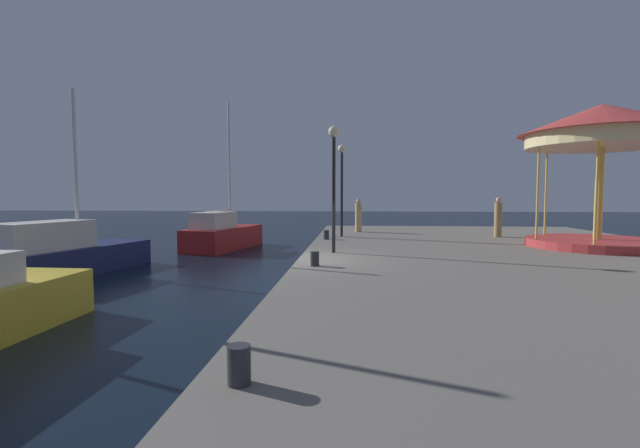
# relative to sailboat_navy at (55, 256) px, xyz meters

# --- Properties ---
(ground_plane) EXTENTS (120.00, 120.00, 0.00)m
(ground_plane) POSITION_rel_sailboat_navy_xyz_m (8.19, -0.58, -0.70)
(ground_plane) COLOR black
(quay_dock) EXTENTS (14.38, 28.65, 0.80)m
(quay_dock) POSITION_rel_sailboat_navy_xyz_m (15.38, -0.58, -0.30)
(quay_dock) COLOR slate
(quay_dock) RESTS_ON ground
(sailboat_navy) EXTENTS (3.39, 7.12, 6.36)m
(sailboat_navy) POSITION_rel_sailboat_navy_xyz_m (0.00, 0.00, 0.00)
(sailboat_navy) COLOR #19214C
(sailboat_navy) RESTS_ON ground
(sailboat_red) EXTENTS (2.99, 5.41, 7.49)m
(sailboat_red) POSITION_rel_sailboat_navy_xyz_m (3.26, 7.84, 0.04)
(sailboat_red) COLOR maroon
(sailboat_red) RESTS_ON ground
(carousel) EXTENTS (5.63, 5.63, 5.20)m
(carousel) POSITION_rel_sailboat_navy_xyz_m (18.78, 3.07, 3.98)
(carousel) COLOR #B23333
(carousel) RESTS_ON quay_dock
(lamp_post_near_edge) EXTENTS (0.36, 0.36, 4.17)m
(lamp_post_near_edge) POSITION_rel_sailboat_navy_xyz_m (9.19, 0.85, 2.96)
(lamp_post_near_edge) COLOR black
(lamp_post_near_edge) RESTS_ON quay_dock
(lamp_post_mid_promenade) EXTENTS (0.36, 0.36, 4.22)m
(lamp_post_mid_promenade) POSITION_rel_sailboat_navy_xyz_m (9.30, 6.58, 2.99)
(lamp_post_mid_promenade) COLOR black
(lamp_post_mid_promenade) RESTS_ON quay_dock
(bollard_center) EXTENTS (0.24, 0.24, 0.40)m
(bollard_center) POSITION_rel_sailboat_navy_xyz_m (8.69, -9.42, 0.30)
(bollard_center) COLOR #2D2D33
(bollard_center) RESTS_ON quay_dock
(bollard_south) EXTENTS (0.24, 0.24, 0.40)m
(bollard_south) POSITION_rel_sailboat_navy_xyz_m (8.67, 5.20, 0.30)
(bollard_south) COLOR #2D2D33
(bollard_south) RESTS_ON quay_dock
(bollard_north) EXTENTS (0.24, 0.24, 0.40)m
(bollard_north) POSITION_rel_sailboat_navy_xyz_m (8.80, -1.95, 0.30)
(bollard_north) COLOR #2D2D33
(bollard_north) RESTS_ON quay_dock
(person_mid_promenade) EXTENTS (0.34, 0.34, 1.81)m
(person_mid_promenade) POSITION_rel_sailboat_navy_xyz_m (16.46, 6.93, 0.95)
(person_mid_promenade) COLOR #937A4C
(person_mid_promenade) RESTS_ON quay_dock
(person_near_carousel) EXTENTS (0.34, 0.34, 1.71)m
(person_near_carousel) POSITION_rel_sailboat_navy_xyz_m (10.10, 9.22, 0.90)
(person_near_carousel) COLOR tan
(person_near_carousel) RESTS_ON quay_dock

